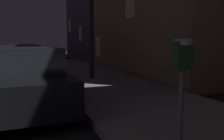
% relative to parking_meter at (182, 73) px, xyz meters
% --- Properties ---
extents(parking_meter, '(0.19, 0.19, 1.43)m').
position_rel_parking_meter_xyz_m(parking_meter, '(0.00, 0.00, 0.00)').
color(parking_meter, '#59595B').
rests_on(parking_meter, sidewalk).
extents(car_black, '(2.14, 4.30, 1.43)m').
position_rel_parking_meter_xyz_m(car_black, '(-1.57, 3.81, -0.51)').
color(car_black, black).
rests_on(car_black, ground).
extents(car_white, '(2.19, 4.44, 1.43)m').
position_rel_parking_meter_xyz_m(car_white, '(-1.58, 9.51, -0.52)').
color(car_white, silver).
rests_on(car_white, ground).
extents(car_red, '(2.02, 4.56, 1.43)m').
position_rel_parking_meter_xyz_m(car_red, '(-1.57, 15.83, -0.51)').
color(car_red, maroon).
rests_on(car_red, ground).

